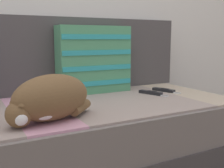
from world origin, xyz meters
name	(u,v)px	position (x,y,z in m)	size (l,w,h in m)	color
couch	(58,139)	(0.00, 0.10, 0.18)	(2.05, 0.89, 0.37)	#3D3838
sofa_backrest	(38,55)	(0.00, 0.48, 0.61)	(2.01, 0.14, 0.48)	#474242
throw_pillow_striped	(94,60)	(0.32, 0.33, 0.58)	(0.47, 0.14, 0.42)	#4C9366
sleeping_cat	(49,99)	(-0.11, -0.15, 0.46)	(0.41, 0.30, 0.20)	brown
game_remote_near	(165,90)	(0.73, 0.13, 0.38)	(0.11, 0.20, 0.02)	black
game_remote_far	(152,93)	(0.60, 0.10, 0.38)	(0.11, 0.20, 0.02)	black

